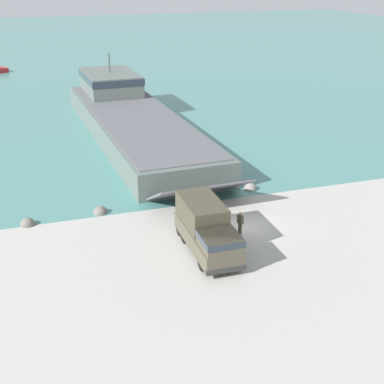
# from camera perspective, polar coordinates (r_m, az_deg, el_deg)

# --- Properties ---
(ground_plane) EXTENTS (240.00, 240.00, 0.00)m
(ground_plane) POSITION_cam_1_polar(r_m,az_deg,el_deg) (38.79, 5.16, -3.68)
(ground_plane) COLOR #A8A59E
(water_surface) EXTENTS (240.00, 180.00, 0.01)m
(water_surface) POSITION_cam_1_polar(r_m,az_deg,el_deg) (128.53, -12.08, 14.69)
(water_surface) COLOR #477F7A
(water_surface) RESTS_ON ground_plane
(landing_craft) EXTENTS (10.18, 39.47, 7.40)m
(landing_craft) POSITION_cam_1_polar(r_m,az_deg,el_deg) (61.31, -6.65, 8.11)
(landing_craft) COLOR #56605B
(landing_craft) RESTS_ON ground_plane
(military_truck) EXTENTS (2.59, 7.09, 3.14)m
(military_truck) POSITION_cam_1_polar(r_m,az_deg,el_deg) (34.85, 1.59, -3.93)
(military_truck) COLOR #4C4738
(military_truck) RESTS_ON ground_plane
(soldier_on_ramp) EXTENTS (0.37, 0.50, 1.70)m
(soldier_on_ramp) POSITION_cam_1_polar(r_m,az_deg,el_deg) (37.30, 5.17, -3.14)
(soldier_on_ramp) COLOR #4C4738
(soldier_on_ramp) RESTS_ON ground_plane
(shoreline_rock_a) EXTENTS (1.08, 1.08, 1.08)m
(shoreline_rock_a) POSITION_cam_1_polar(r_m,az_deg,el_deg) (40.66, -17.11, -3.37)
(shoreline_rock_a) COLOR #66605B
(shoreline_rock_a) RESTS_ON ground_plane
(shoreline_rock_b) EXTENTS (1.10, 1.10, 1.10)m
(shoreline_rock_b) POSITION_cam_1_polar(r_m,az_deg,el_deg) (41.31, -9.76, -2.20)
(shoreline_rock_b) COLOR #66605B
(shoreline_rock_b) RESTS_ON ground_plane
(shoreline_rock_c) EXTENTS (1.11, 1.11, 1.11)m
(shoreline_rock_c) POSITION_cam_1_polar(r_m,az_deg,el_deg) (45.25, 6.23, 0.29)
(shoreline_rock_c) COLOR gray
(shoreline_rock_c) RESTS_ON ground_plane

